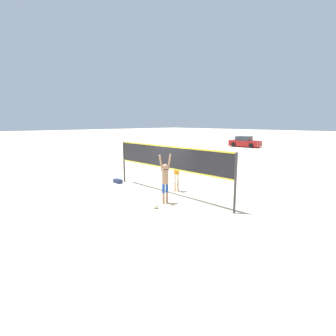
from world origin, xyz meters
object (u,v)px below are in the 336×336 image
(volleyball_net, at_px, (168,160))
(volleyball, at_px, (155,205))
(parked_car_mid, at_px, (245,142))
(player_spiker, at_px, (165,178))
(player_blocker, at_px, (177,169))
(gear_bag, at_px, (118,181))

(volleyball_net, bearing_deg, volleyball, -57.51)
(volleyball_net, relative_size, parked_car_mid, 1.75)
(volleyball, bearing_deg, volleyball_net, 122.49)
(parked_car_mid, bearing_deg, volleyball, -72.44)
(player_spiker, bearing_deg, volleyball_net, 41.53)
(player_blocker, xyz_separation_m, parked_car_mid, (-9.91, 23.51, -0.49))
(volleyball_net, xyz_separation_m, player_blocker, (-0.10, 0.68, -0.54))
(volleyball_net, height_order, gear_bag, volleyball_net)
(player_blocker, height_order, parked_car_mid, player_blocker)
(player_spiker, relative_size, parked_car_mid, 0.50)
(volleyball_net, xyz_separation_m, gear_bag, (-3.70, -0.44, -1.58))
(gear_bag, height_order, parked_car_mid, parked_car_mid)
(volleyball, xyz_separation_m, gear_bag, (-4.85, 1.35, -0.01))
(volleyball_net, distance_m, gear_bag, 4.05)
(player_spiker, height_order, parked_car_mid, player_spiker)
(player_spiker, bearing_deg, volleyball, -164.37)
(parked_car_mid, bearing_deg, volleyball_net, -73.19)
(gear_bag, relative_size, parked_car_mid, 0.13)
(volleyball_net, bearing_deg, parked_car_mid, 112.47)
(player_spiker, distance_m, gear_bag, 4.79)
(volleyball, bearing_deg, gear_bag, 164.40)
(volleyball_net, relative_size, volleyball, 31.66)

